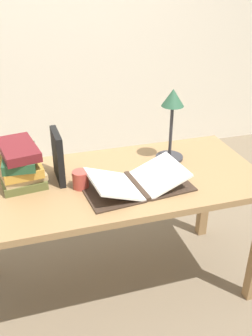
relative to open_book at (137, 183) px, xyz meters
name	(u,v)px	position (x,y,z in m)	size (l,w,h in m)	color
ground_plane	(115,284)	(-0.09, 0.11, -0.77)	(12.00, 12.00, 0.00)	#70604C
wall_back	(58,22)	(-0.09, 1.94, 0.53)	(8.00, 0.06, 2.60)	beige
reading_desk	(114,194)	(-0.09, 0.11, -0.12)	(1.56, 0.73, 0.75)	#937047
open_book	(137,183)	(0.00, 0.00, 0.00)	(0.55, 0.34, 0.09)	#38281E
book_stack_tall	(20,164)	(-0.54, 0.22, 0.07)	(0.25, 0.31, 0.21)	brown
book_standing_upright	(58,156)	(-0.36, 0.19, 0.10)	(0.04, 0.20, 0.26)	black
reading_lamp	(172,112)	(0.28, 0.25, 0.25)	(0.15, 0.15, 0.41)	#2D2D33
coffee_mug	(80,179)	(-0.27, 0.08, 0.02)	(0.08, 0.10, 0.09)	#B74238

